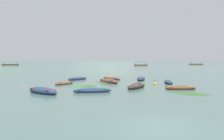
{
  "coord_description": "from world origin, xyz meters",
  "views": [
    {
      "loc": [
        -2.94,
        -9.76,
        3.27
      ],
      "look_at": [
        1.45,
        57.23,
        0.07
      ],
      "focal_mm": 33.22,
      "sensor_mm": 36.0,
      "label": 1
    }
  ],
  "objects_px": {
    "rowboat_0": "(109,81)",
    "ferry_0": "(196,64)",
    "rowboat_4": "(137,86)",
    "rowboat_6": "(64,83)",
    "rowboat_9": "(112,78)",
    "rowboat_2": "(180,88)",
    "rowboat_1": "(77,79)",
    "rowboat_7": "(168,82)",
    "ferry_2": "(11,65)",
    "rowboat_8": "(43,91)",
    "ferry_1": "(141,65)",
    "mooring_buoy": "(155,84)",
    "rowboat_5": "(92,90)",
    "rowboat_3": "(141,79)"
  },
  "relations": [
    {
      "from": "rowboat_0",
      "to": "ferry_0",
      "type": "bearing_deg",
      "value": 58.94
    },
    {
      "from": "rowboat_4",
      "to": "ferry_0",
      "type": "bearing_deg",
      "value": 61.4
    },
    {
      "from": "rowboat_6",
      "to": "rowboat_9",
      "type": "bearing_deg",
      "value": 44.85
    },
    {
      "from": "rowboat_2",
      "to": "rowboat_1",
      "type": "bearing_deg",
      "value": 136.14
    },
    {
      "from": "rowboat_7",
      "to": "ferry_0",
      "type": "distance_m",
      "value": 127.8
    },
    {
      "from": "ferry_0",
      "to": "ferry_2",
      "type": "xyz_separation_m",
      "value": [
        -124.43,
        -6.52,
        -0.0
      ]
    },
    {
      "from": "rowboat_1",
      "to": "rowboat_8",
      "type": "xyz_separation_m",
      "value": [
        -2.01,
        -13.98,
        0.05
      ]
    },
    {
      "from": "rowboat_7",
      "to": "ferry_1",
      "type": "relative_size",
      "value": 0.43
    },
    {
      "from": "ferry_2",
      "to": "rowboat_9",
      "type": "bearing_deg",
      "value": -59.94
    },
    {
      "from": "rowboat_1",
      "to": "ferry_0",
      "type": "xyz_separation_m",
      "value": [
        72.2,
        107.08,
        0.27
      ]
    },
    {
      "from": "rowboat_8",
      "to": "ferry_2",
      "type": "xyz_separation_m",
      "value": [
        -50.21,
        114.54,
        0.22
      ]
    },
    {
      "from": "rowboat_6",
      "to": "ferry_0",
      "type": "distance_m",
      "value": 135.15
    },
    {
      "from": "rowboat_4",
      "to": "ferry_1",
      "type": "height_order",
      "value": "ferry_1"
    },
    {
      "from": "rowboat_9",
      "to": "mooring_buoy",
      "type": "relative_size",
      "value": 4.54
    },
    {
      "from": "rowboat_5",
      "to": "rowboat_6",
      "type": "xyz_separation_m",
      "value": [
        -4.0,
        7.3,
        -0.02
      ]
    },
    {
      "from": "rowboat_4",
      "to": "ferry_0",
      "type": "distance_m",
      "value": 134.18
    },
    {
      "from": "mooring_buoy",
      "to": "rowboat_9",
      "type": "bearing_deg",
      "value": 123.23
    },
    {
      "from": "ferry_0",
      "to": "ferry_1",
      "type": "height_order",
      "value": "same"
    },
    {
      "from": "rowboat_1",
      "to": "ferry_1",
      "type": "relative_size",
      "value": 0.46
    },
    {
      "from": "rowboat_6",
      "to": "ferry_0",
      "type": "xyz_separation_m",
      "value": [
        73.32,
        113.54,
        0.29
      ]
    },
    {
      "from": "rowboat_0",
      "to": "rowboat_9",
      "type": "bearing_deg",
      "value": 81.06
    },
    {
      "from": "rowboat_3",
      "to": "rowboat_9",
      "type": "distance_m",
      "value": 4.98
    },
    {
      "from": "rowboat_6",
      "to": "ferry_1",
      "type": "relative_size",
      "value": 0.37
    },
    {
      "from": "rowboat_3",
      "to": "rowboat_4",
      "type": "relative_size",
      "value": 1.02
    },
    {
      "from": "rowboat_8",
      "to": "ferry_2",
      "type": "height_order",
      "value": "ferry_2"
    },
    {
      "from": "rowboat_8",
      "to": "ferry_1",
      "type": "bearing_deg",
      "value": 72.95
    },
    {
      "from": "rowboat_1",
      "to": "rowboat_3",
      "type": "distance_m",
      "value": 10.6
    },
    {
      "from": "rowboat_7",
      "to": "rowboat_2",
      "type": "bearing_deg",
      "value": -96.27
    },
    {
      "from": "mooring_buoy",
      "to": "rowboat_3",
      "type": "bearing_deg",
      "value": 93.92
    },
    {
      "from": "rowboat_1",
      "to": "ferry_2",
      "type": "xyz_separation_m",
      "value": [
        -52.23,
        100.56,
        0.27
      ]
    },
    {
      "from": "rowboat_3",
      "to": "rowboat_7",
      "type": "xyz_separation_m",
      "value": [
        2.77,
        -5.43,
        -0.02
      ]
    },
    {
      "from": "rowboat_1",
      "to": "rowboat_7",
      "type": "bearing_deg",
      "value": -25.47
    },
    {
      "from": "ferry_1",
      "to": "mooring_buoy",
      "type": "height_order",
      "value": "ferry_1"
    },
    {
      "from": "rowboat_2",
      "to": "mooring_buoy",
      "type": "bearing_deg",
      "value": 110.16
    },
    {
      "from": "rowboat_3",
      "to": "ferry_0",
      "type": "bearing_deg",
      "value": 60.28
    },
    {
      "from": "rowboat_9",
      "to": "ferry_1",
      "type": "bearing_deg",
      "value": 75.07
    },
    {
      "from": "ferry_1",
      "to": "rowboat_4",
      "type": "bearing_deg",
      "value": -101.96
    },
    {
      "from": "rowboat_0",
      "to": "ferry_2",
      "type": "relative_size",
      "value": 0.42
    },
    {
      "from": "rowboat_2",
      "to": "rowboat_7",
      "type": "relative_size",
      "value": 1.08
    },
    {
      "from": "rowboat_3",
      "to": "ferry_2",
      "type": "distance_m",
      "value": 119.33
    },
    {
      "from": "rowboat_3",
      "to": "ferry_0",
      "type": "height_order",
      "value": "ferry_0"
    },
    {
      "from": "rowboat_0",
      "to": "rowboat_6",
      "type": "distance_m",
      "value": 6.4
    },
    {
      "from": "rowboat_4",
      "to": "rowboat_6",
      "type": "height_order",
      "value": "rowboat_4"
    },
    {
      "from": "rowboat_9",
      "to": "ferry_2",
      "type": "distance_m",
      "value": 115.75
    },
    {
      "from": "rowboat_7",
      "to": "ferry_0",
      "type": "xyz_separation_m",
      "value": [
        58.88,
        113.43,
        0.26
      ]
    },
    {
      "from": "rowboat_4",
      "to": "ferry_2",
      "type": "xyz_separation_m",
      "value": [
        -60.21,
        111.29,
        0.23
      ]
    },
    {
      "from": "rowboat_2",
      "to": "rowboat_5",
      "type": "distance_m",
      "value": 9.93
    },
    {
      "from": "rowboat_2",
      "to": "ferry_1",
      "type": "height_order",
      "value": "ferry_1"
    },
    {
      "from": "rowboat_2",
      "to": "rowboat_8",
      "type": "distance_m",
      "value": 14.81
    },
    {
      "from": "rowboat_9",
      "to": "rowboat_1",
      "type": "bearing_deg",
      "value": -176.18
    }
  ]
}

